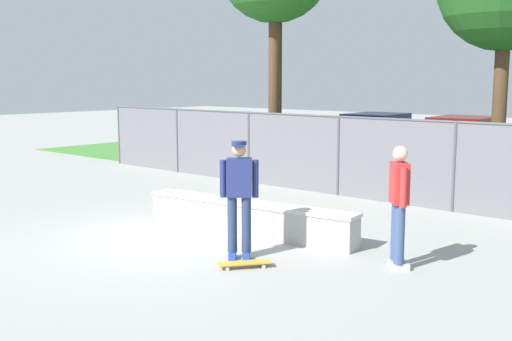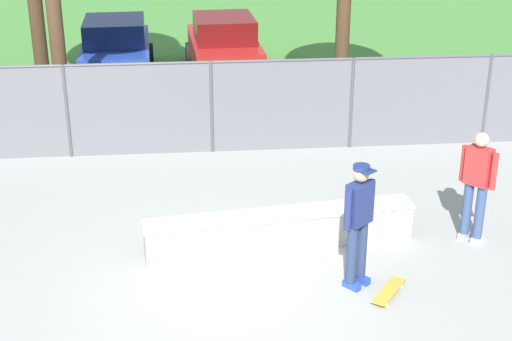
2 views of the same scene
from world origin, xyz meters
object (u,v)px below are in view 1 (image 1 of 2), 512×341
object	(u,v)px
skateboarder	(239,193)
car_blue	(377,138)
skateboard	(244,263)
car_red	(464,143)
concrete_ledge	(248,218)
bystander	(399,201)

from	to	relation	value
skateboarder	car_blue	bearing A→B (deg)	110.13
skateboard	car_red	xyz separation A→B (m)	(-1.63, 11.90, 0.77)
concrete_ledge	car_blue	size ratio (longest dim) A/B	1.00
skateboard	bystander	world-z (taller)	bystander
concrete_ledge	bystander	world-z (taller)	bystander
concrete_ledge	skateboarder	world-z (taller)	skateboarder
skateboarder	skateboard	distance (m)	1.09
skateboarder	skateboard	bearing A→B (deg)	-39.28
car_blue	bystander	xyz separation A→B (m)	(6.32, -10.32, 0.17)
concrete_ledge	bystander	distance (m)	3.11
concrete_ledge	car_red	xyz separation A→B (m)	(-0.31, 10.34, 0.54)
concrete_ledge	bystander	bearing A→B (deg)	-1.55
skateboarder	car_blue	distance (m)	12.21
car_blue	skateboard	bearing A→B (deg)	-68.66
car_blue	bystander	bearing A→B (deg)	-58.52
car_red	concrete_ledge	bearing A→B (deg)	-88.30
bystander	skateboard	bearing A→B (deg)	-139.10
skateboard	car_red	distance (m)	12.03
skateboard	bystander	bearing A→B (deg)	40.90
skateboard	car_red	bearing A→B (deg)	97.80
car_red	bystander	bearing A→B (deg)	-72.24
concrete_ledge	skateboarder	distance (m)	1.70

